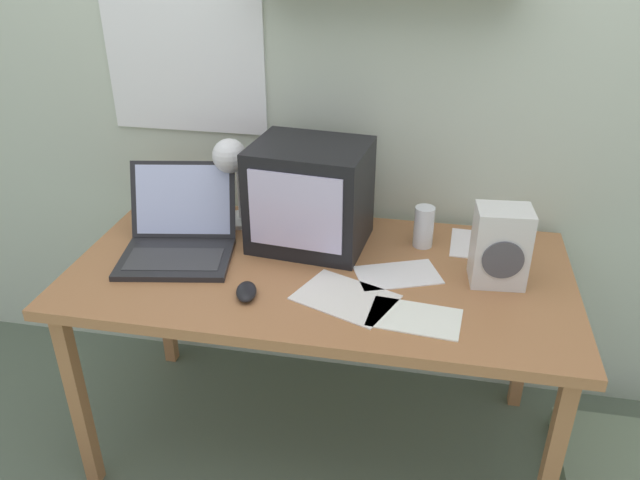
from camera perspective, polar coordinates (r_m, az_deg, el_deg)
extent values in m
plane|color=#566451|center=(2.43, 0.00, -17.60)|extent=(12.00, 12.00, 0.00)
cube|color=beige|center=(2.20, 2.40, 16.56)|extent=(5.60, 0.06, 2.60)
cube|color=white|center=(2.32, -12.28, 15.81)|extent=(0.58, 0.01, 0.51)
cube|color=#A86E42|center=(1.98, 0.00, -3.00)|extent=(1.57, 0.79, 0.03)
cube|color=#A86E42|center=(2.19, -21.22, -13.62)|extent=(0.04, 0.05, 0.70)
cube|color=#A86E42|center=(1.97, 20.29, -19.13)|extent=(0.04, 0.05, 0.70)
cube|color=#A86E42|center=(2.65, -14.14, -4.53)|extent=(0.04, 0.05, 0.70)
cube|color=#A86E42|center=(2.47, 18.39, -7.88)|extent=(0.04, 0.05, 0.70)
cube|color=black|center=(2.05, -0.89, 4.11)|extent=(0.40, 0.34, 0.35)
cube|color=silver|center=(1.91, -2.30, 2.55)|extent=(0.30, 0.04, 0.25)
cube|color=#232326|center=(2.06, -13.04, -1.68)|extent=(0.39, 0.32, 0.02)
cube|color=#38383A|center=(2.04, -13.19, -1.70)|extent=(0.32, 0.19, 0.00)
cube|color=#232326|center=(2.15, -12.41, 3.63)|extent=(0.36, 0.16, 0.24)
cube|color=silver|center=(2.15, -12.41, 3.63)|extent=(0.33, 0.14, 0.22)
cylinder|color=white|center=(2.28, -7.20, 1.86)|extent=(0.14, 0.14, 0.01)
cylinder|color=white|center=(2.22, -7.41, 5.07)|extent=(0.02, 0.02, 0.26)
sphere|color=white|center=(2.11, -8.27, 7.62)|extent=(0.12, 0.12, 0.12)
cylinder|color=white|center=(2.10, 9.47, 1.21)|extent=(0.07, 0.07, 0.14)
cylinder|color=orange|center=(2.11, 9.43, 0.73)|extent=(0.06, 0.06, 0.10)
cube|color=silver|center=(1.92, 16.16, -0.53)|extent=(0.17, 0.13, 0.24)
cylinder|color=#4C4C51|center=(1.87, 16.39, -1.78)|extent=(0.12, 0.02, 0.12)
ellipsoid|color=black|center=(1.84, -6.75, -4.70)|extent=(0.08, 0.12, 0.03)
cube|color=silver|center=(1.83, 2.33, -5.27)|extent=(0.33, 0.29, 0.00)
cube|color=white|center=(2.17, 14.84, -0.48)|extent=(0.24, 0.21, 0.00)
cube|color=white|center=(1.95, 7.12, -3.19)|extent=(0.29, 0.23, 0.00)
cube|color=white|center=(1.76, 8.65, -7.04)|extent=(0.27, 0.18, 0.00)
cube|color=gray|center=(2.51, 26.13, -18.26)|extent=(0.44, 0.44, 0.08)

